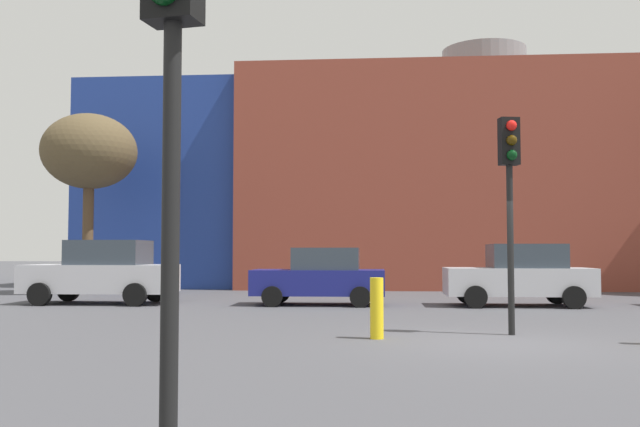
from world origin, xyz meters
The scene contains 9 objects.
ground_plane centered at (0.00, 0.00, 0.00)m, with size 200.00×200.00×0.00m, color #47474C.
building_backdrop centered at (3.31, 21.78, 4.64)m, with size 36.31×12.43×11.32m.
parked_car_0 centered at (-10.16, 8.23, 0.94)m, with size 4.37×2.14×1.89m.
parked_car_1 centered at (-3.62, 8.23, 0.83)m, with size 3.85×1.89×1.67m.
parked_car_2 centered at (2.10, 8.23, 0.88)m, with size 4.09×2.01×1.77m.
traffic_light_near_left centered at (-3.39, -7.71, 2.92)m, with size 0.40×0.39×3.97m.
traffic_light_island centered at (0.50, 1.16, 3.00)m, with size 0.40×0.39×4.09m.
bare_tree_1 centered at (-12.60, 12.89, 5.22)m, with size 3.49×3.49×6.68m.
bollard_yellow_1 centered at (-2.01, 0.40, 0.54)m, with size 0.24×0.24×1.09m, color yellow.
Camera 1 is at (-2.06, -12.17, 1.55)m, focal length 39.23 mm.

